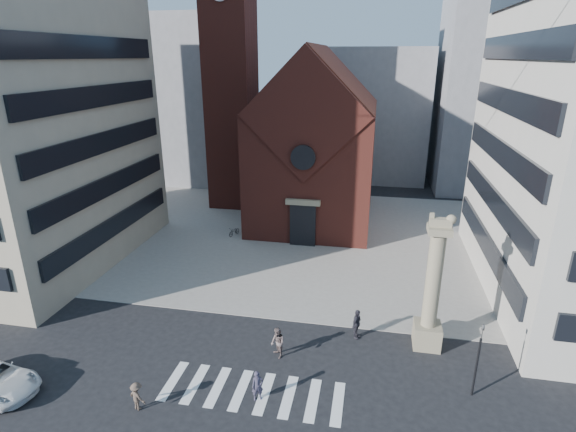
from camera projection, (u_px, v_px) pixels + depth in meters
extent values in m
plane|color=black|center=(257.00, 356.00, 26.84)|extent=(120.00, 120.00, 0.00)
cube|color=gray|center=(306.00, 237.00, 44.38)|extent=(46.00, 30.00, 0.05)
cube|color=maroon|center=(315.00, 164.00, 47.91)|extent=(12.00, 16.00, 12.00)
cube|color=maroon|center=(317.00, 106.00, 46.26)|extent=(12.00, 15.40, 12.00)
cube|color=maroon|center=(304.00, 116.00, 38.54)|extent=(11.76, 0.50, 11.76)
cylinder|color=black|center=(303.00, 157.00, 39.31)|extent=(2.20, 0.30, 2.20)
cube|color=black|center=(303.00, 226.00, 41.73)|extent=(2.40, 0.30, 4.00)
cube|color=gray|center=(303.00, 202.00, 40.91)|extent=(3.20, 0.40, 0.50)
cube|color=maroon|center=(231.00, 74.00, 49.45)|extent=(5.00, 5.00, 30.00)
cube|color=gray|center=(191.00, 100.00, 63.69)|extent=(16.00, 14.00, 22.00)
cube|color=gray|center=(376.00, 114.00, 64.30)|extent=(14.00, 12.00, 18.00)
cube|color=gray|center=(504.00, 96.00, 57.63)|extent=(16.00, 14.00, 24.00)
cube|color=gray|center=(427.00, 335.00, 27.55)|extent=(1.60, 1.60, 1.50)
cylinder|color=gray|center=(433.00, 280.00, 26.29)|extent=(0.90, 0.90, 6.00)
cube|color=gray|center=(440.00, 230.00, 25.21)|extent=(1.30, 1.30, 0.40)
cube|color=gray|center=(440.00, 223.00, 25.07)|extent=(1.20, 0.50, 0.55)
sphere|color=gray|center=(451.00, 219.00, 24.89)|extent=(0.56, 0.56, 0.56)
cube|color=gray|center=(432.00, 216.00, 25.03)|extent=(0.25, 0.15, 0.35)
cylinder|color=black|center=(476.00, 367.00, 23.16)|extent=(0.12, 0.12, 3.50)
imported|color=black|center=(482.00, 332.00, 22.44)|extent=(0.13, 0.16, 0.80)
imported|color=#363145|center=(258.00, 386.00, 23.18)|extent=(0.73, 0.63, 1.68)
imported|color=#645250|center=(278.00, 343.00, 26.44)|extent=(1.14, 1.18, 1.92)
imported|color=#28262D|center=(357.00, 324.00, 28.25)|extent=(0.86, 1.25, 1.98)
imported|color=#4C3D33|center=(137.00, 396.00, 22.56)|extent=(1.14, 0.89, 1.55)
imported|color=black|center=(234.00, 231.00, 44.53)|extent=(1.06, 1.70, 0.84)
imported|color=black|center=(250.00, 232.00, 44.23)|extent=(0.93, 1.61, 0.93)
imported|color=black|center=(265.00, 234.00, 43.96)|extent=(1.06, 1.70, 0.84)
imported|color=black|center=(281.00, 234.00, 43.66)|extent=(0.93, 1.61, 0.93)
imported|color=black|center=(297.00, 236.00, 43.38)|extent=(1.06, 1.70, 0.84)
imported|color=black|center=(314.00, 237.00, 43.08)|extent=(0.93, 1.61, 0.93)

